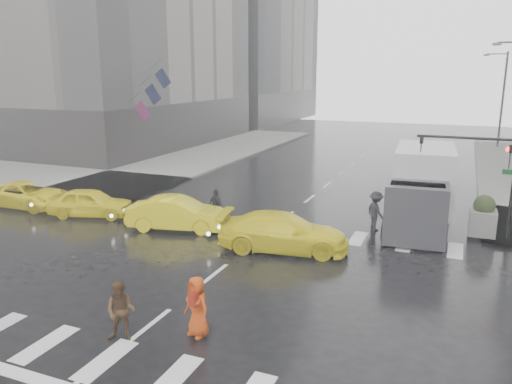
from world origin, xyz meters
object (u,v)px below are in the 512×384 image
at_px(traffic_signal_pole, 489,167).
at_px(taxi_front, 90,203).
at_px(box_truck, 422,187).
at_px(pedestrian_orange, 197,306).
at_px(taxi_mid, 178,214).
at_px(pedestrian_brown, 121,311).

xyz_separation_m(traffic_signal_pole, taxi_front, (-18.23, -3.72, -2.50)).
bearing_deg(box_truck, pedestrian_orange, -114.45).
height_order(taxi_mid, box_truck, box_truck).
bearing_deg(traffic_signal_pole, pedestrian_brown, -125.40).
distance_m(taxi_front, box_truck, 16.21).
height_order(traffic_signal_pole, taxi_mid, traffic_signal_pole).
distance_m(pedestrian_brown, taxi_front, 12.93).
xyz_separation_m(pedestrian_orange, box_truck, (4.77, 12.73, 1.10)).
relative_size(taxi_mid, box_truck, 0.67).
bearing_deg(taxi_front, pedestrian_brown, -152.67).
bearing_deg(taxi_front, pedestrian_orange, -144.31).
bearing_deg(traffic_signal_pole, taxi_front, -168.48).
relative_size(traffic_signal_pole, taxi_mid, 0.97).
bearing_deg(taxi_front, taxi_mid, -108.98).
relative_size(traffic_signal_pole, pedestrian_orange, 2.61).
relative_size(traffic_signal_pole, pedestrian_brown, 2.66).
distance_m(traffic_signal_pole, taxi_front, 18.77).
height_order(traffic_signal_pole, pedestrian_orange, traffic_signal_pole).
bearing_deg(box_truck, taxi_front, -167.99).
bearing_deg(taxi_mid, box_truck, -79.02).
height_order(pedestrian_brown, taxi_mid, pedestrian_brown).
distance_m(traffic_signal_pole, pedestrian_brown, 16.13).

